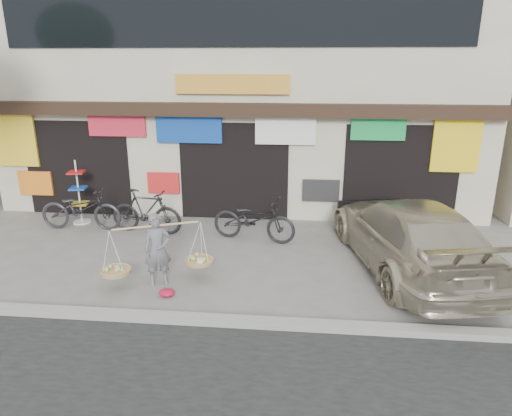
# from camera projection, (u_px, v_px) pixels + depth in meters

# --- Properties ---
(ground) EXTENTS (70.00, 70.00, 0.00)m
(ground) POSITION_uv_depth(u_px,v_px,m) (212.00, 271.00, 9.70)
(ground) COLOR slate
(ground) RESTS_ON ground
(kerb) EXTENTS (70.00, 0.25, 0.12)m
(kerb) POSITION_uv_depth(u_px,v_px,m) (189.00, 319.00, 7.79)
(kerb) COLOR gray
(kerb) RESTS_ON ground
(shophouse_block) EXTENTS (14.00, 6.32, 7.00)m
(shophouse_block) POSITION_uv_depth(u_px,v_px,m) (246.00, 88.00, 14.73)
(shophouse_block) COLOR beige
(shophouse_block) RESTS_ON ground
(street_vendor) EXTENTS (2.07, 1.18, 1.47)m
(street_vendor) POSITION_uv_depth(u_px,v_px,m) (158.00, 253.00, 8.96)
(street_vendor) COLOR slate
(street_vendor) RESTS_ON ground
(bike_0) EXTENTS (2.16, 0.80, 1.13)m
(bike_0) POSITION_uv_depth(u_px,v_px,m) (81.00, 209.00, 11.99)
(bike_0) COLOR #2C2C31
(bike_0) RESTS_ON ground
(bike_1) EXTENTS (1.99, 0.83, 1.16)m
(bike_1) POSITION_uv_depth(u_px,v_px,m) (146.00, 211.00, 11.73)
(bike_1) COLOR black
(bike_1) RESTS_ON ground
(bike_2) EXTENTS (2.22, 1.18, 1.11)m
(bike_2) POSITION_uv_depth(u_px,v_px,m) (254.00, 219.00, 11.22)
(bike_2) COLOR black
(bike_2) RESTS_ON ground
(suv) EXTENTS (3.11, 5.55, 1.52)m
(suv) POSITION_uv_depth(u_px,v_px,m) (408.00, 234.00, 9.68)
(suv) COLOR #B7AE93
(suv) RESTS_ON ground
(display_rack) EXTENTS (0.49, 0.49, 1.76)m
(display_rack) POSITION_uv_depth(u_px,v_px,m) (79.00, 198.00, 12.43)
(display_rack) COLOR silver
(display_rack) RESTS_ON ground
(red_bag) EXTENTS (0.31, 0.25, 0.14)m
(red_bag) POSITION_uv_depth(u_px,v_px,m) (167.00, 293.00, 8.65)
(red_bag) COLOR #B8112F
(red_bag) RESTS_ON ground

